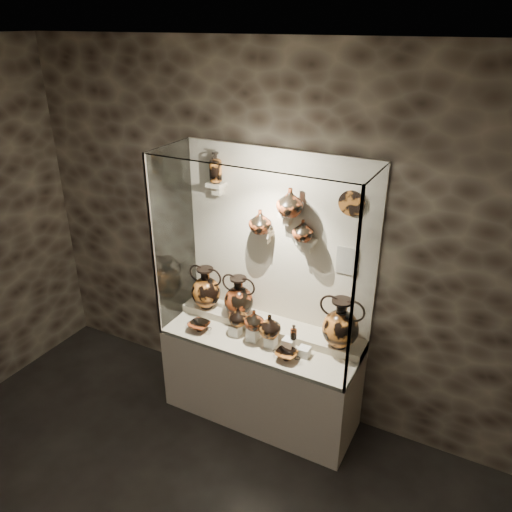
{
  "coord_description": "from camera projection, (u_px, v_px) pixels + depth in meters",
  "views": [
    {
      "loc": [
        1.61,
        -0.97,
        3.3
      ],
      "look_at": [
        -0.05,
        2.18,
        1.6
      ],
      "focal_mm": 35.0,
      "sensor_mm": 36.0,
      "label": 1
    }
  ],
  "objects": [
    {
      "name": "amphora_left",
      "position": [
        206.0,
        288.0,
        4.51
      ],
      "size": [
        0.42,
        0.42,
        0.4
      ],
      "primitive_type": null,
      "rotation": [
        0.0,
        0.0,
        0.42
      ],
      "color": "#BE6824",
      "rests_on": "rear_tier"
    },
    {
      "name": "glass_left",
      "position": [
        174.0,
        238.0,
        4.28
      ],
      "size": [
        0.01,
        0.6,
        1.6
      ],
      "primitive_type": "cube",
      "color": "white",
      "rests_on": "plinth"
    },
    {
      "name": "bracket_cb",
      "position": [
        287.0,
        214.0,
        3.95
      ],
      "size": [
        0.1,
        0.12,
        0.04
      ],
      "primitive_type": "cube",
      "color": "beige",
      "rests_on": "back_panel"
    },
    {
      "name": "pedestal_b",
      "position": [
        253.0,
        334.0,
        4.21
      ],
      "size": [
        0.09,
        0.09,
        0.13
      ],
      "primitive_type": "cube",
      "color": "silver",
      "rests_on": "front_tier"
    },
    {
      "name": "back_panel",
      "position": [
        279.0,
        243.0,
        4.18
      ],
      "size": [
        1.7,
        0.03,
        1.6
      ],
      "primitive_type": "cube",
      "color": "beige",
      "rests_on": "plinth"
    },
    {
      "name": "ovoid_vase_c",
      "position": [
        303.0,
        230.0,
        3.89
      ],
      "size": [
        0.18,
        0.18,
        0.18
      ],
      "primitive_type": "imported",
      "rotation": [
        0.0,
        0.0,
        -0.08
      ],
      "color": "#943C1A",
      "rests_on": "bracket_cc"
    },
    {
      "name": "pedestal_e",
      "position": [
        304.0,
        352.0,
        4.02
      ],
      "size": [
        0.09,
        0.09,
        0.08
      ],
      "primitive_type": "cube",
      "color": "silver",
      "rests_on": "front_tier"
    },
    {
      "name": "bracket_cc",
      "position": [
        307.0,
        242.0,
        3.96
      ],
      "size": [
        0.14,
        0.12,
        0.04
      ],
      "primitive_type": "cube",
      "color": "beige",
      "rests_on": "back_panel"
    },
    {
      "name": "ovoid_vase_a",
      "position": [
        260.0,
        221.0,
        4.04
      ],
      "size": [
        0.2,
        0.2,
        0.2
      ],
      "primitive_type": "imported",
      "rotation": [
        0.0,
        0.0,
        -0.08
      ],
      "color": "#943C1A",
      "rests_on": "bracket_ca"
    },
    {
      "name": "kylix_right",
      "position": [
        287.0,
        355.0,
        3.98
      ],
      "size": [
        0.24,
        0.2,
        0.09
      ],
      "primitive_type": null,
      "rotation": [
        0.0,
        0.0,
        -0.05
      ],
      "color": "#BE6824",
      "rests_on": "front_tier"
    },
    {
      "name": "lekythos_tall",
      "position": [
        216.0,
        166.0,
        4.08
      ],
      "size": [
        0.12,
        0.12,
        0.28
      ],
      "primitive_type": null,
      "rotation": [
        0.0,
        0.0,
        0.03
      ],
      "color": "#BE6824",
      "rests_on": "bracket_ul"
    },
    {
      "name": "wall_back",
      "position": [
        279.0,
        243.0,
        4.18
      ],
      "size": [
        5.0,
        0.02,
        3.2
      ],
      "primitive_type": "cube",
      "color": "#2E241C",
      "rests_on": "ground"
    },
    {
      "name": "lekythos_small",
      "position": [
        294.0,
        331.0,
        4.01
      ],
      "size": [
        0.07,
        0.07,
        0.15
      ],
      "primitive_type": null,
      "rotation": [
        0.0,
        0.0,
        0.1
      ],
      "color": "#943C1A",
      "rests_on": "pedestal_d"
    },
    {
      "name": "amphora_right",
      "position": [
        341.0,
        323.0,
        3.95
      ],
      "size": [
        0.39,
        0.39,
        0.43
      ],
      "primitive_type": null,
      "rotation": [
        0.0,
        0.0,
        -0.12
      ],
      "color": "#BE6824",
      "rests_on": "rear_tier"
    },
    {
      "name": "jug_b",
      "position": [
        254.0,
        320.0,
        4.13
      ],
      "size": [
        0.19,
        0.19,
        0.18
      ],
      "primitive_type": "imported",
      "rotation": [
        0.0,
        0.0,
        0.12
      ],
      "color": "#943C1A",
      "rests_on": "pedestal_b"
    },
    {
      "name": "pedestal_a",
      "position": [
        236.0,
        330.0,
        4.29
      ],
      "size": [
        0.09,
        0.09,
        0.1
      ],
      "primitive_type": "cube",
      "color": "silver",
      "rests_on": "front_tier"
    },
    {
      "name": "bracket_ca",
      "position": [
        264.0,
        233.0,
        4.12
      ],
      "size": [
        0.14,
        0.12,
        0.04
      ],
      "primitive_type": "cube",
      "color": "beige",
      "rests_on": "back_panel"
    },
    {
      "name": "info_placard",
      "position": [
        347.0,
        261.0,
        3.92
      ],
      "size": [
        0.17,
        0.01,
        0.23
      ],
      "primitive_type": "cube",
      "color": "beige",
      "rests_on": "back_panel"
    },
    {
      "name": "pedestal_d",
      "position": [
        289.0,
        345.0,
        4.07
      ],
      "size": [
        0.09,
        0.09,
        0.12
      ],
      "primitive_type": "cube",
      "color": "silver",
      "rests_on": "front_tier"
    },
    {
      "name": "rear_tier",
      "position": [
        270.0,
        326.0,
        4.39
      ],
      "size": [
        1.7,
        0.25,
        0.1
      ],
      "primitive_type": "cube",
      "color": "#BEAF93",
      "rests_on": "plinth"
    },
    {
      "name": "jug_a",
      "position": [
        238.0,
        316.0,
        4.23
      ],
      "size": [
        0.21,
        0.21,
        0.17
      ],
      "primitive_type": "imported",
      "rotation": [
        0.0,
        0.0,
        -0.32
      ],
      "color": "#BE6824",
      "rests_on": "pedestal_a"
    },
    {
      "name": "glass_top",
      "position": [
        262.0,
        158.0,
        3.58
      ],
      "size": [
        1.7,
        0.6,
        0.01
      ],
      "primitive_type": "cube",
      "color": "white",
      "rests_on": "back_panel"
    },
    {
      "name": "amphora_mid",
      "position": [
        239.0,
        297.0,
        4.38
      ],
      "size": [
        0.36,
        0.36,
        0.39
      ],
      "primitive_type": null,
      "rotation": [
        0.0,
        0.0,
        -0.19
      ],
      "color": "#943C1A",
      "rests_on": "rear_tier"
    },
    {
      "name": "wall_plate",
      "position": [
        351.0,
        203.0,
        3.71
      ],
      "size": [
        0.2,
        0.02,
        0.2
      ],
      "primitive_type": "cylinder",
      "rotation": [
        1.57,
        0.0,
        0.0
      ],
      "color": "#9A551E",
      "rests_on": "back_panel"
    },
    {
      "name": "frame_post_left",
      "position": [
        153.0,
        250.0,
        4.05
      ],
      "size": [
        0.02,
        0.02,
        1.6
      ],
      "primitive_type": "cube",
      "color": "gray",
      "rests_on": "plinth"
    },
    {
      "name": "front_tier",
      "position": [
        261.0,
        340.0,
        4.27
      ],
      "size": [
        1.68,
        0.58,
        0.03
      ],
      "primitive_type": "cube",
      "color": "#BEAF93",
      "rests_on": "plinth"
    },
    {
      "name": "glass_front",
      "position": [
        243.0,
        273.0,
        3.69
      ],
      "size": [
        1.7,
        0.01,
        1.6
      ],
      "primitive_type": "cube",
      "color": "white",
      "rests_on": "plinth"
    },
    {
      "name": "pedestal_c",
      "position": [
        271.0,
        341.0,
        4.15
      ],
      "size": [
        0.09,
        0.09,
        0.09
      ],
      "primitive_type": "cube",
      "color": "silver",
      "rests_on": "front_tier"
    },
    {
      "name": "plinth",
      "position": [
        261.0,
        379.0,
        4.44
      ],
      "size": [
        1.7,
        0.6,
        0.8
      ],
      "primitive_type": "cube",
      "color": "beige",
      "rests_on": "floor"
    },
    {
      "name": "bracket_ul",
      "position": [
        216.0,
        184.0,
        4.16
      ],
      "size": [
        0.14,
        0.12,
        0.04
      ],
      "primitive_type": "cube",
      "color": "beige",
      "rests_on": "back_panel"
    },
    {
      "name": "kylix_left",
      "position": [
        199.0,
        326.0,
        4.35
      ],
      "size": [
        0.28,
        0.25,
        0.09
      ],
      "primitive_type": null,
      "rotation": [
        0.0,
        0.0,
        -0.25
      ],
      "color": "#943C1A",
      "rests_on": "front_tier"
    },
    {
      "name": "jug_c",
      "position": [
        270.0,
        326.0,
        4.1
      ],
      "size": [
        0.25,
        0.25,
        0.2
      ],
      "primitive_type": "imported",
      "rotation": [
        0.0,
        0.0,
        0.35
      ],
      "color": "#BE6824",
      "rests_on": "pedestal_c"
    },
    {
      "name": "frame_post_right",
      "position": [
        353.0,
        299.0,
        3.34
      ],
      "size": [
        0.02,
        0.02,
        1.6
      ],
      "primitive_type": "cube",
      "color": "gray",
      "rests_on": "plinth"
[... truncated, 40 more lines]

